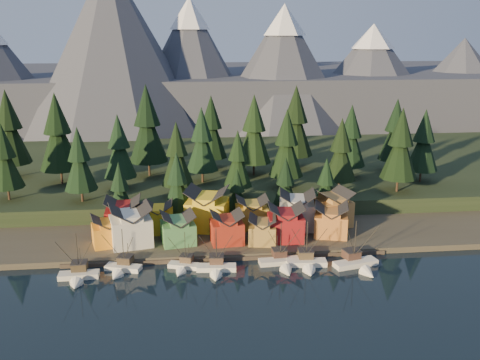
{
  "coord_description": "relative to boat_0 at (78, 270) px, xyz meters",
  "views": [
    {
      "loc": [
        -9.56,
        -105.76,
        54.89
      ],
      "look_at": [
        4.77,
        30.0,
        16.28
      ],
      "focal_mm": 40.0,
      "sensor_mm": 36.0,
      "label": 1
    }
  ],
  "objects": [
    {
      "name": "house_front_6",
      "position": [
        63.2,
        16.85,
        3.68
      ],
      "size": [
        10.43,
        10.09,
        8.65
      ],
      "rotation": [
        0.0,
        0.0,
        -0.26
      ],
      "color": "#BE7131",
      "rests_on": "shore_strip"
    },
    {
      "name": "house_front_0",
      "position": [
        4.88,
        16.52,
        3.22
      ],
      "size": [
        9.36,
        9.05,
        7.77
      ],
      "rotation": [
        0.0,
        0.0,
        0.25
      ],
      "color": "orange",
      "rests_on": "shore_strip"
    },
    {
      "name": "shore_strip",
      "position": [
        34.56,
        31.72,
        -1.62
      ],
      "size": [
        400.0,
        50.0,
        1.5
      ],
      "primitive_type": "cube",
      "color": "#3D382C",
      "rests_on": "ground"
    },
    {
      "name": "tree_hill_9",
      "position": [
        56.56,
        46.72,
        17.53
      ],
      "size": [
        10.91,
        10.91,
        25.42
      ],
      "color": "#332319",
      "rests_on": "hillside"
    },
    {
      "name": "boat_2",
      "position": [
        23.94,
        2.97,
        -0.45
      ],
      "size": [
        8.51,
        8.97,
        9.88
      ],
      "rotation": [
        0.0,
        0.0,
        -0.32
      ],
      "color": "silver",
      "rests_on": "ground"
    },
    {
      "name": "house_back_3",
      "position": [
        42.99,
        24.94,
        3.75
      ],
      "size": [
        8.69,
        7.75,
        8.78
      ],
      "rotation": [
        0.0,
        0.0,
        -0.01
      ],
      "color": "gold",
      "rests_on": "shore_strip"
    },
    {
      "name": "dock",
      "position": [
        34.56,
        8.22,
        -1.87
      ],
      "size": [
        80.0,
        4.0,
        1.0
      ],
      "primitive_type": "cube",
      "color": "#4A4035",
      "rests_on": "ground"
    },
    {
      "name": "tree_shore_0",
      "position": [
        6.56,
        31.72,
        9.03
      ],
      "size": [
        7.78,
        7.78,
        18.13
      ],
      "color": "#332319",
      "rests_on": "shore_strip"
    },
    {
      "name": "mountain_ridge",
      "position": [
        30.37,
        205.31,
        23.69
      ],
      "size": [
        560.0,
        190.0,
        90.0
      ],
      "color": "#4C5162",
      "rests_on": "ground"
    },
    {
      "name": "tree_hill_12",
      "position": [
        80.56,
        57.72,
        17.26
      ],
      "size": [
        10.7,
        10.7,
        24.93
      ],
      "color": "#332319",
      "rests_on": "hillside"
    },
    {
      "name": "house_back_1",
      "position": [
        17.42,
        24.47,
        3.52
      ],
      "size": [
        7.57,
        7.66,
        8.35
      ],
      "rotation": [
        0.0,
        0.0,
        -0.02
      ],
      "color": "gold",
      "rests_on": "shore_strip"
    },
    {
      "name": "boat_6",
      "position": [
        65.35,
        -0.66,
        -0.02
      ],
      "size": [
        11.58,
        12.14,
        12.53
      ],
      "rotation": [
        0.0,
        0.0,
        0.24
      ],
      "color": "silver",
      "rests_on": "ground"
    },
    {
      "name": "house_back_5",
      "position": [
        65.83,
        24.64,
        4.47
      ],
      "size": [
        11.04,
        11.12,
        10.18
      ],
      "rotation": [
        0.0,
        0.0,
        0.25
      ],
      "color": "#AC793D",
      "rests_on": "shore_strip"
    },
    {
      "name": "tree_shore_3",
      "position": [
        53.56,
        31.72,
        9.17
      ],
      "size": [
        7.89,
        7.89,
        18.38
      ],
      "color": "#332319",
      "rests_on": "shore_strip"
    },
    {
      "name": "tree_shore_4",
      "position": [
        65.56,
        31.72,
        8.84
      ],
      "size": [
        7.63,
        7.63,
        17.78
      ],
      "color": "#332319",
      "rests_on": "shore_strip"
    },
    {
      "name": "tree_hill_14",
      "position": [
        98.56,
        63.72,
        17.82
      ],
      "size": [
        11.14,
        11.14,
        25.96
      ],
      "color": "#332319",
      "rests_on": "hillside"
    },
    {
      "name": "house_front_5",
      "position": [
        50.62,
        14.99,
        4.12
      ],
      "size": [
        9.49,
        8.72,
        9.5
      ],
      "rotation": [
        0.0,
        0.0,
        -0.05
      ],
      "color": "maroon",
      "rests_on": "shore_strip"
    },
    {
      "name": "tree_hill_5",
      "position": [
        22.56,
        41.72,
        16.2
      ],
      "size": [
        9.87,
        9.87,
        23.0
      ],
      "color": "#332319",
      "rests_on": "hillside"
    },
    {
      "name": "house_back_0",
      "position": [
        8.06,
        23.68,
        4.41
      ],
      "size": [
        9.5,
        9.14,
        10.04
      ],
      "rotation": [
        0.0,
        0.0,
        0.03
      ],
      "color": "maroon",
      "rests_on": "shore_strip"
    },
    {
      "name": "boat_1",
      "position": [
        9.41,
        3.15,
        -0.1
      ],
      "size": [
        9.13,
        9.72,
        11.26
      ],
      "rotation": [
        0.0,
        0.0,
        -0.29
      ],
      "color": "white",
      "rests_on": "ground"
    },
    {
      "name": "boat_3",
      "position": [
        31.52,
        0.66,
        -0.17
      ],
      "size": [
        9.76,
        10.48,
        11.43
      ],
      "rotation": [
        0.0,
        0.0,
        -0.09
      ],
      "color": "white",
      "rests_on": "ground"
    },
    {
      "name": "house_front_4",
      "position": [
        44.32,
        13.72,
        2.88
      ],
      "size": [
        8.12,
        8.57,
        7.14
      ],
      "rotation": [
        0.0,
        0.0,
        -0.17
      ],
      "color": "olive",
      "rests_on": "shore_strip"
    },
    {
      "name": "ground",
      "position": [
        34.56,
        -8.28,
        -2.37
      ],
      "size": [
        500.0,
        500.0,
        0.0
      ],
      "primitive_type": "plane",
      "color": "black",
      "rests_on": "ground"
    },
    {
      "name": "tree_hill_17",
      "position": [
        102.56,
        49.72,
        16.9
      ],
      "size": [
        10.42,
        10.42,
        24.28
      ],
      "color": "#332319",
      "rests_on": "hillside"
    },
    {
      "name": "house_back_4",
      "position": [
        55.37,
        23.57,
        4.58
      ],
      "size": [
        10.88,
        10.57,
        10.37
      ],
      "rotation": [
        0.0,
        0.0,
        -0.16
      ],
      "color": "beige",
      "rests_on": "shore_strip"
    },
    {
      "name": "boat_0",
      "position": [
        0.0,
        0.0,
        0.0
      ],
      "size": [
        9.35,
        10.14,
        11.88
      ],
      "rotation": [
        0.0,
        0.0,
        0.03
      ],
      "color": "silver",
      "rests_on": "ground"
    },
    {
      "name": "tree_hill_3",
      "position": [
        4.56,
        51.72,
        16.71
      ],
      "size": [
        10.27,
        10.27,
        23.93
      ],
      "color": "#332319",
      "rests_on": "hillside"
    },
    {
      "name": "tree_hill_11",
      "position": [
        72.56,
        41.72,
        16.29
      ],
      "size": [
        9.94,
        9.94,
        23.16
      ],
      "color": "#332319",
      "rests_on": "hillside"
    },
    {
      "name": "house_front_1",
      "position": [
        10.68,
        16.13,
        4.56
      ],
      "size": [
        11.89,
        11.59,
        10.34
      ],
      "rotation": [
        0.0,
        0.0,
        0.23
      ],
      "color": "beige",
      "rests_on": "shore_strip"
    },
    {
      "name": "tree_hill_10",
      "position": [
        64.56,
        71.72,
        20.07
      ],
      "size": [
        12.91,
        12.91,
        30.06
      ],
      "color": "#332319",
      "rests_on": "hillside"
    },
    {
      "name": "hillside",
      "position": [
        34.56,
        81.72,
        0.63
      ],
      "size": [
        420.0,
        100.0,
        6.0
      ],
      "primitive_type": "cube",
      "color": "black",
      "rests_on": "ground"
    },
    {
      "name": "tree_hill_7",
      "position": [
        40.56,
        39.72,
        14.8
      ],
      "size": [
        8.77,
        8.77,
        20.44
      ],
      "color": "#332319",
      "rests_on": "hillside"
    },
    {
      "name": "tree_hill_16",
      "position": [
        -33.44,
        69.72,
        20.01
      ],
      "size": [
        12.86,
        12.86,
        29.96
      ],
      "color": "#332319",
      "rests_on": "hillside"
    },
    {
      "name": "tree_shore_2",
      "position": [
        39.56,
        31.72,
        7.54
      ],
      "size": [
        6.61,
        6.61,
        15.4
      ],
      "color": "#332319",
      "rests_on": "shore_strip"
    },
    {
      "name": "tree_hill_15",
      "position": [
        34.56,
        73.72,
        18.25
      ],
      "size": [
        11.47,
        11.47,
        26.73
      ],
      "color": "#332319",
      "rests_on": "hillside"
    },
    {
      "name": "house_front_2",
      "position": [
        22.66,
        15.85,
        3.38
      ],
      "size": [
        9.54,
        9.6,
        8.09
      ],
      "rotation": [
        0.0,
        0.0,
        0.17
      ],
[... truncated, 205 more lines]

